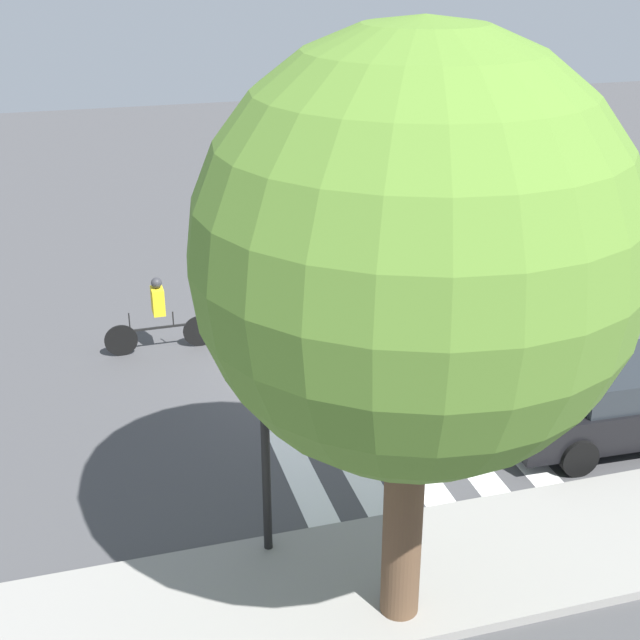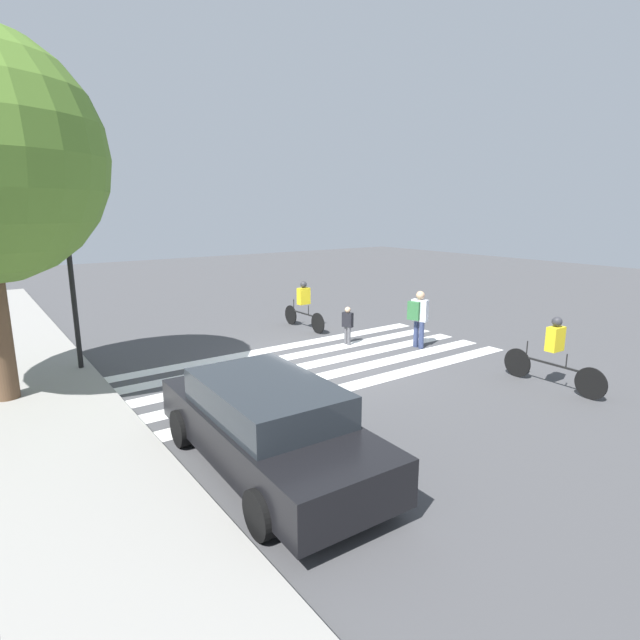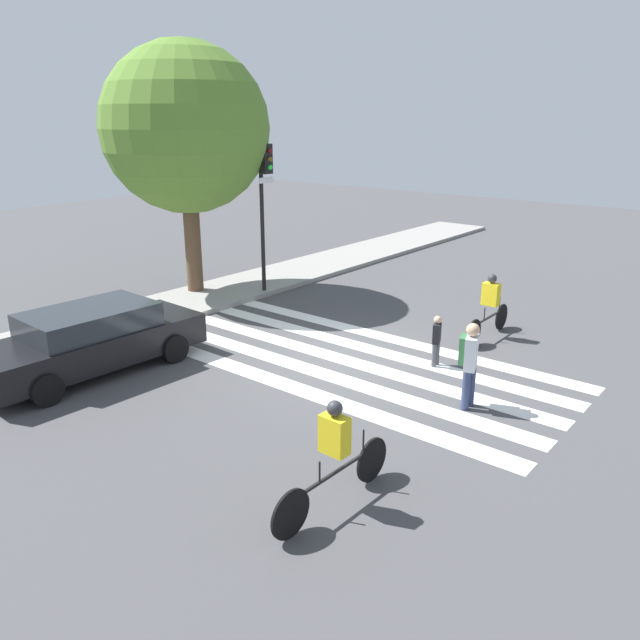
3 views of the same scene
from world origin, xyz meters
name	(u,v)px [view 3 (image 3 of 3)]	position (x,y,z in m)	size (l,w,h in m)	color
ground_plane	(346,360)	(0.00, 0.00, 0.00)	(60.00, 60.00, 0.00)	#444447
sidewalk_curb	(171,307)	(0.00, 6.25, 0.07)	(36.00, 2.50, 0.14)	gray
crosswalk_stripes	(346,360)	(0.00, 0.00, 0.00)	(4.21, 10.00, 0.01)	white
traffic_light	(264,187)	(2.81, 5.13, 3.29)	(0.60, 0.50, 4.70)	black
street_tree	(186,129)	(1.50, 6.92, 4.90)	(4.82, 4.82, 7.33)	brown
pedestrian_adult_tall_backpack	(469,358)	(-0.46, -3.17, 0.98)	(0.51, 0.49, 1.67)	navy
pedestrian_adult_blue_shirt	(437,338)	(0.98, -1.72, 0.65)	(0.35, 0.24, 1.15)	#4C4C51
cyclist_far_lane	(334,452)	(-4.55, -3.19, 0.87)	(2.47, 0.41, 1.64)	black
cyclist_mid_street	(490,304)	(3.45, -1.81, 0.87)	(2.29, 0.40, 1.62)	black
car_parked_dark_suv	(91,339)	(-3.92, 3.84, 0.73)	(4.80, 2.06, 1.42)	black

